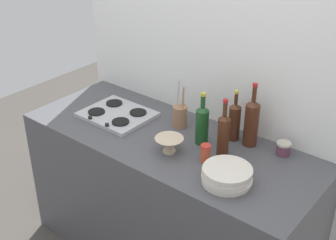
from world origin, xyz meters
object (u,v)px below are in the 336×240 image
(condiment_jar_rear, at_px, (205,153))
(wine_bottle_mid_left, at_px, (223,133))
(stovetop_hob, at_px, (117,114))
(wine_bottle_mid_right, at_px, (202,124))
(wine_bottle_rightmost, at_px, (234,121))
(plate_stack, at_px, (227,175))
(mixing_bowl, at_px, (169,144))
(wine_bottle_leftmost, at_px, (252,122))
(condiment_jar_front, at_px, (283,148))
(utensil_crock, at_px, (180,116))

(condiment_jar_rear, bearing_deg, wine_bottle_mid_left, 76.75)
(stovetop_hob, distance_m, wine_bottle_mid_left, 0.76)
(wine_bottle_mid_right, xyz_separation_m, wine_bottle_rightmost, (0.12, 0.15, -0.00))
(wine_bottle_mid_left, relative_size, condiment_jar_rear, 3.24)
(plate_stack, xyz_separation_m, mixing_bowl, (-0.40, 0.05, 0.00))
(wine_bottle_mid_left, bearing_deg, stovetop_hob, -176.47)
(wine_bottle_mid_left, xyz_separation_m, mixing_bowl, (-0.24, -0.17, -0.08))
(stovetop_hob, distance_m, wine_bottle_leftmost, 0.86)
(wine_bottle_leftmost, bearing_deg, wine_bottle_mid_right, -145.14)
(plate_stack, relative_size, wine_bottle_leftmost, 0.68)
(wine_bottle_leftmost, height_order, mixing_bowl, wine_bottle_leftmost)
(condiment_jar_front, bearing_deg, wine_bottle_mid_left, -142.32)
(wine_bottle_rightmost, distance_m, condiment_jar_rear, 0.30)
(wine_bottle_leftmost, relative_size, utensil_crock, 1.25)
(utensil_crock, xyz_separation_m, condiment_jar_rear, (0.34, -0.22, -0.02))
(wine_bottle_mid_right, height_order, condiment_jar_front, wine_bottle_mid_right)
(stovetop_hob, height_order, plate_stack, plate_stack)
(wine_bottle_mid_left, xyz_separation_m, condiment_jar_rear, (-0.03, -0.12, -0.08))
(condiment_jar_rear, bearing_deg, utensil_crock, 146.83)
(utensil_crock, bearing_deg, condiment_jar_front, 9.02)
(wine_bottle_rightmost, bearing_deg, utensil_crock, -167.75)
(utensil_crock, bearing_deg, wine_bottle_mid_left, -15.25)
(mixing_bowl, bearing_deg, condiment_jar_rear, 12.03)
(wine_bottle_mid_right, distance_m, condiment_jar_rear, 0.21)
(stovetop_hob, height_order, wine_bottle_leftmost, wine_bottle_leftmost)
(plate_stack, height_order, wine_bottle_mid_right, wine_bottle_mid_right)
(utensil_crock, height_order, condiment_jar_front, utensil_crock)
(condiment_jar_rear, bearing_deg, plate_stack, -25.49)
(plate_stack, relative_size, mixing_bowl, 1.59)
(mixing_bowl, relative_size, utensil_crock, 0.53)
(wine_bottle_mid_left, bearing_deg, plate_stack, -52.74)
(condiment_jar_rear, bearing_deg, wine_bottle_rightmost, 91.75)
(stovetop_hob, xyz_separation_m, condiment_jar_front, (1.01, 0.25, 0.02))
(wine_bottle_rightmost, height_order, condiment_jar_rear, wine_bottle_rightmost)
(utensil_crock, height_order, condiment_jar_rear, utensil_crock)
(condiment_jar_rear, bearing_deg, condiment_jar_front, 48.19)
(plate_stack, relative_size, condiment_jar_front, 3.20)
(wine_bottle_leftmost, distance_m, mixing_bowl, 0.47)
(wine_bottle_rightmost, bearing_deg, condiment_jar_rear, -88.25)
(plate_stack, xyz_separation_m, wine_bottle_leftmost, (-0.10, 0.39, 0.10))
(stovetop_hob, relative_size, wine_bottle_mid_left, 1.28)
(stovetop_hob, bearing_deg, condiment_jar_rear, -5.96)
(wine_bottle_mid_right, relative_size, wine_bottle_rightmost, 1.02)
(plate_stack, distance_m, wine_bottle_mid_left, 0.28)
(stovetop_hob, xyz_separation_m, mixing_bowl, (0.51, -0.12, 0.03))
(wine_bottle_leftmost, height_order, condiment_jar_rear, wine_bottle_leftmost)
(plate_stack, height_order, wine_bottle_leftmost, wine_bottle_leftmost)
(wine_bottle_mid_left, bearing_deg, wine_bottle_rightmost, 102.32)
(wine_bottle_rightmost, bearing_deg, condiment_jar_front, 5.35)
(wine_bottle_leftmost, relative_size, condiment_jar_rear, 3.69)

